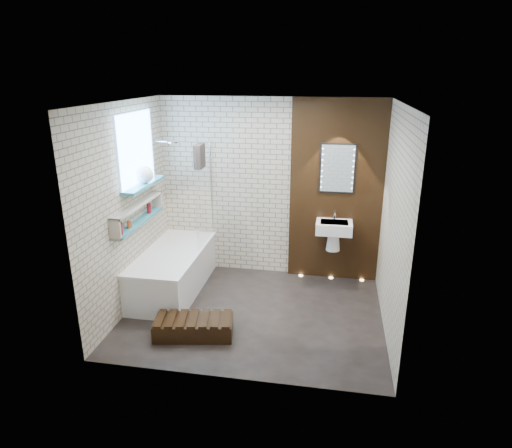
% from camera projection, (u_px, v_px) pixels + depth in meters
% --- Properties ---
extents(ground, '(3.20, 3.20, 0.00)m').
position_uv_depth(ground, '(254.00, 313.00, 5.72)').
color(ground, black).
rests_on(ground, ground).
extents(room_shell, '(3.24, 3.20, 2.60)m').
position_uv_depth(room_shell, '(254.00, 216.00, 5.30)').
color(room_shell, '#C0B198').
rests_on(room_shell, ground).
extents(walnut_panel, '(1.30, 0.06, 2.60)m').
position_uv_depth(walnut_panel, '(336.00, 192.00, 6.32)').
color(walnut_panel, black).
rests_on(walnut_panel, ground).
extents(clerestory_window, '(0.18, 1.00, 0.94)m').
position_uv_depth(clerestory_window, '(137.00, 156.00, 5.69)').
color(clerestory_window, '#7FADE0').
rests_on(clerestory_window, room_shell).
extents(display_niche, '(0.14, 1.30, 0.26)m').
position_uv_depth(display_niche, '(138.00, 214.00, 5.72)').
color(display_niche, teal).
rests_on(display_niche, room_shell).
extents(bathtub, '(0.79, 1.74, 0.70)m').
position_uv_depth(bathtub, '(173.00, 270.00, 6.25)').
color(bathtub, white).
rests_on(bathtub, ground).
extents(bath_screen, '(0.01, 0.78, 1.40)m').
position_uv_depth(bath_screen, '(204.00, 195.00, 6.28)').
color(bath_screen, white).
rests_on(bath_screen, bathtub).
extents(towel, '(0.09, 0.24, 0.32)m').
position_uv_depth(towel, '(199.00, 156.00, 5.96)').
color(towel, black).
rests_on(towel, bath_screen).
extents(shower_head, '(0.18, 0.18, 0.02)m').
position_uv_depth(shower_head, '(173.00, 142.00, 6.17)').
color(shower_head, silver).
rests_on(shower_head, room_shell).
extents(washbasin, '(0.50, 0.36, 0.58)m').
position_uv_depth(washbasin, '(334.00, 231.00, 6.31)').
color(washbasin, white).
rests_on(washbasin, walnut_panel).
extents(led_mirror, '(0.50, 0.02, 0.70)m').
position_uv_depth(led_mirror, '(337.00, 169.00, 6.18)').
color(led_mirror, black).
rests_on(led_mirror, walnut_panel).
extents(walnut_step, '(0.96, 0.55, 0.20)m').
position_uv_depth(walnut_step, '(194.00, 327.00, 5.21)').
color(walnut_step, black).
rests_on(walnut_step, ground).
extents(niche_bottles, '(0.06, 0.91, 0.14)m').
position_uv_depth(niche_bottles, '(132.00, 221.00, 5.56)').
color(niche_bottles, maroon).
rests_on(niche_bottles, display_niche).
extents(sill_vases, '(0.22, 0.22, 0.22)m').
position_uv_depth(sill_vases, '(144.00, 175.00, 5.77)').
color(sill_vases, white).
rests_on(sill_vases, clerestory_window).
extents(floor_uplights, '(0.96, 0.06, 0.01)m').
position_uv_depth(floor_uplights, '(331.00, 278.00, 6.68)').
color(floor_uplights, '#FFD899').
rests_on(floor_uplights, ground).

